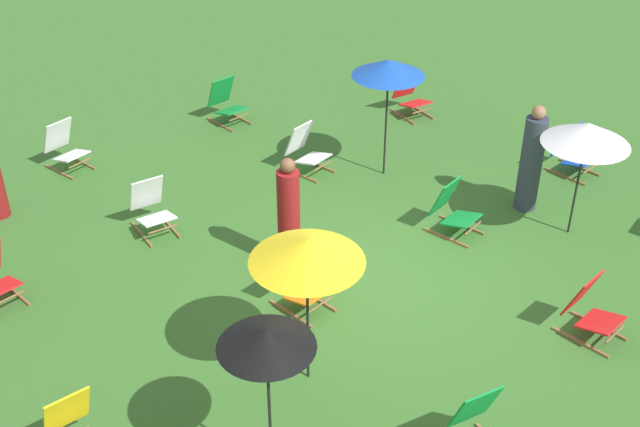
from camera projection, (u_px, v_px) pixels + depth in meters
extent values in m
plane|color=#386B28|center=(380.00, 280.00, 11.07)|extent=(40.00, 40.00, 0.00)
cube|color=olive|center=(300.00, 175.00, 13.44)|extent=(0.13, 0.76, 0.04)
cube|color=olive|center=(317.00, 165.00, 13.73)|extent=(0.13, 0.76, 0.04)
cube|color=white|center=(313.00, 158.00, 13.40)|extent=(0.53, 0.49, 0.13)
cube|color=white|center=(299.00, 138.00, 13.41)|extent=(0.51, 0.31, 0.57)
cylinder|color=olive|center=(322.00, 166.00, 13.32)|extent=(0.44, 0.08, 0.03)
cube|color=olive|center=(142.00, 234.00, 11.96)|extent=(0.17, 0.75, 0.04)
cube|color=olive|center=(170.00, 226.00, 12.16)|extent=(0.17, 0.75, 0.04)
cube|color=white|center=(157.00, 219.00, 11.86)|extent=(0.55, 0.51, 0.13)
cube|color=white|center=(146.00, 193.00, 11.92)|extent=(0.52, 0.33, 0.57)
cylinder|color=olive|center=(163.00, 229.00, 11.75)|extent=(0.44, 0.10, 0.03)
cube|color=olive|center=(565.00, 176.00, 13.40)|extent=(0.05, 0.76, 0.04)
cube|color=olive|center=(579.00, 167.00, 13.66)|extent=(0.05, 0.76, 0.04)
cube|color=#1947B7|center=(580.00, 161.00, 13.33)|extent=(0.49, 0.44, 0.13)
cube|color=#1947B7|center=(567.00, 139.00, 13.37)|extent=(0.48, 0.25, 0.57)
cylinder|color=olive|center=(590.00, 169.00, 13.25)|extent=(0.44, 0.04, 0.03)
cube|color=olive|center=(15.00, 292.00, 10.81)|extent=(0.08, 0.76, 0.04)
cylinder|color=olive|center=(8.00, 299.00, 10.40)|extent=(0.44, 0.06, 0.03)
cube|color=yellow|center=(67.00, 411.00, 8.30)|extent=(0.50, 0.28, 0.57)
cube|color=olive|center=(580.00, 342.00, 9.97)|extent=(0.07, 0.76, 0.04)
cube|color=olive|center=(598.00, 326.00, 10.24)|extent=(0.07, 0.76, 0.04)
cube|color=red|center=(601.00, 322.00, 9.91)|extent=(0.50, 0.45, 0.13)
cube|color=red|center=(582.00, 293.00, 9.94)|extent=(0.49, 0.27, 0.57)
cylinder|color=olive|center=(615.00, 334.00, 9.83)|extent=(0.44, 0.05, 0.03)
cube|color=olive|center=(402.00, 117.00, 15.30)|extent=(0.18, 0.75, 0.04)
cube|color=olive|center=(421.00, 111.00, 15.50)|extent=(0.18, 0.75, 0.04)
cube|color=red|center=(416.00, 104.00, 15.19)|extent=(0.55, 0.52, 0.13)
cube|color=red|center=(407.00, 84.00, 15.26)|extent=(0.52, 0.33, 0.57)
cylinder|color=olive|center=(422.00, 111.00, 15.08)|extent=(0.44, 0.11, 0.03)
cube|color=olive|center=(220.00, 125.00, 15.01)|extent=(0.04, 0.76, 0.04)
cube|color=olive|center=(239.00, 117.00, 15.27)|extent=(0.04, 0.76, 0.04)
cube|color=#148C38|center=(232.00, 110.00, 14.94)|extent=(0.48, 0.44, 0.13)
cube|color=#148C38|center=(221.00, 91.00, 14.98)|extent=(0.48, 0.25, 0.57)
cylinder|color=olive|center=(239.00, 117.00, 14.86)|extent=(0.44, 0.03, 0.03)
cube|color=olive|center=(59.00, 172.00, 13.52)|extent=(0.15, 0.76, 0.04)
cube|color=olive|center=(81.00, 162.00, 13.81)|extent=(0.15, 0.76, 0.04)
cube|color=white|center=(72.00, 156.00, 13.48)|extent=(0.54, 0.50, 0.13)
cube|color=white|center=(58.00, 135.00, 13.48)|extent=(0.51, 0.32, 0.57)
cylinder|color=olive|center=(80.00, 163.00, 13.41)|extent=(0.44, 0.09, 0.03)
cube|color=olive|center=(291.00, 314.00, 10.43)|extent=(0.09, 0.76, 0.04)
cube|color=olive|center=(315.00, 298.00, 10.70)|extent=(0.09, 0.76, 0.04)
cube|color=orange|center=(308.00, 294.00, 10.37)|extent=(0.51, 0.46, 0.13)
cube|color=orange|center=(291.00, 266.00, 10.40)|extent=(0.50, 0.28, 0.57)
cylinder|color=olive|center=(320.00, 305.00, 10.29)|extent=(0.44, 0.06, 0.03)
cube|color=#148C38|center=(475.00, 407.00, 8.35)|extent=(0.53, 0.36, 0.57)
cube|color=olive|center=(446.00, 238.00, 11.89)|extent=(0.14, 0.76, 0.04)
cube|color=olive|center=(462.00, 225.00, 12.18)|extent=(0.14, 0.76, 0.04)
cube|color=#148C38|center=(461.00, 219.00, 11.84)|extent=(0.53, 0.49, 0.13)
cube|color=#148C38|center=(445.00, 196.00, 11.86)|extent=(0.51, 0.31, 0.57)
cylinder|color=olive|center=(473.00, 228.00, 11.77)|extent=(0.44, 0.09, 0.03)
cylinder|color=black|center=(269.00, 404.00, 7.87)|extent=(0.03, 0.03, 1.84)
cone|color=black|center=(266.00, 338.00, 7.43)|extent=(0.93, 0.93, 0.21)
cylinder|color=black|center=(308.00, 313.00, 9.00)|extent=(0.03, 0.03, 1.88)
cone|color=yellow|center=(307.00, 251.00, 8.56)|extent=(1.25, 1.25, 0.27)
cylinder|color=black|center=(578.00, 181.00, 11.58)|extent=(0.03, 0.03, 1.74)
cone|color=white|center=(587.00, 133.00, 11.18)|extent=(1.22, 1.22, 0.31)
cylinder|color=black|center=(386.00, 120.00, 13.00)|extent=(0.03, 0.03, 1.96)
cone|color=#194CB2|center=(389.00, 68.00, 12.53)|extent=(1.14, 1.14, 0.26)
cylinder|color=maroon|center=(289.00, 219.00, 10.99)|extent=(0.34, 0.34, 1.46)
sphere|color=brown|center=(288.00, 166.00, 10.55)|extent=(0.20, 0.20, 0.20)
cylinder|color=#333847|center=(531.00, 164.00, 12.23)|extent=(0.41, 0.41, 1.51)
sphere|color=#936647|center=(539.00, 112.00, 11.78)|extent=(0.21, 0.21, 0.21)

